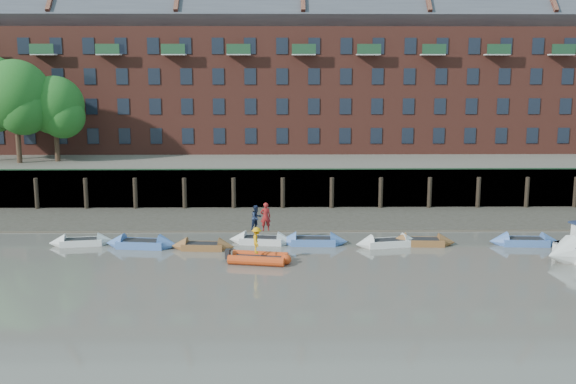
{
  "coord_description": "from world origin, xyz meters",
  "views": [
    {
      "loc": [
        -2.28,
        -32.15,
        11.28
      ],
      "look_at": [
        -1.7,
        12.0,
        3.2
      ],
      "focal_mm": 42.0,
      "sensor_mm": 36.0,
      "label": 1
    }
  ],
  "objects_px": {
    "rowboat_5": "(387,243)",
    "person_rower_a": "(266,217)",
    "rowboat_7": "(525,241)",
    "rowboat_1": "(142,244)",
    "rowboat_6": "(422,242)",
    "rowboat_3": "(262,240)",
    "person_rib_crew": "(257,240)",
    "rowboat_0": "(82,242)",
    "rowboat_2": "(203,246)",
    "person_rower_b": "(256,218)",
    "rowboat_4": "(313,241)",
    "rib_tender": "(261,258)"
  },
  "relations": [
    {
      "from": "rowboat_0",
      "to": "person_rib_crew",
      "type": "relative_size",
      "value": 2.71
    },
    {
      "from": "rowboat_5",
      "to": "person_rower_b",
      "type": "bearing_deg",
      "value": 162.27
    },
    {
      "from": "rowboat_4",
      "to": "person_rower_a",
      "type": "height_order",
      "value": "person_rower_a"
    },
    {
      "from": "person_rower_a",
      "to": "rowboat_3",
      "type": "bearing_deg",
      "value": 10.17
    },
    {
      "from": "rowboat_7",
      "to": "person_rower_b",
      "type": "bearing_deg",
      "value": -179.18
    },
    {
      "from": "rowboat_1",
      "to": "person_rib_crew",
      "type": "height_order",
      "value": "person_rib_crew"
    },
    {
      "from": "rowboat_6",
      "to": "rowboat_2",
      "type": "bearing_deg",
      "value": -173.12
    },
    {
      "from": "rowboat_2",
      "to": "rowboat_3",
      "type": "distance_m",
      "value": 3.95
    },
    {
      "from": "rowboat_3",
      "to": "rowboat_7",
      "type": "distance_m",
      "value": 17.14
    },
    {
      "from": "rowboat_0",
      "to": "rib_tender",
      "type": "xyz_separation_m",
      "value": [
        11.77,
        -4.23,
        0.07
      ]
    },
    {
      "from": "rowboat_0",
      "to": "rowboat_7",
      "type": "distance_m",
      "value": 28.84
    },
    {
      "from": "rowboat_7",
      "to": "rowboat_1",
      "type": "bearing_deg",
      "value": -175.66
    },
    {
      "from": "rowboat_0",
      "to": "rowboat_6",
      "type": "xyz_separation_m",
      "value": [
        22.16,
        -0.32,
        0.01
      ]
    },
    {
      "from": "rowboat_1",
      "to": "rowboat_4",
      "type": "height_order",
      "value": "rowboat_1"
    },
    {
      "from": "rowboat_0",
      "to": "rowboat_6",
      "type": "relative_size",
      "value": 0.98
    },
    {
      "from": "rowboat_6",
      "to": "person_rib_crew",
      "type": "bearing_deg",
      "value": -156.49
    },
    {
      "from": "rowboat_0",
      "to": "rowboat_7",
      "type": "bearing_deg",
      "value": -9.87
    },
    {
      "from": "rowboat_5",
      "to": "rib_tender",
      "type": "bearing_deg",
      "value": -166.26
    },
    {
      "from": "rowboat_2",
      "to": "rowboat_3",
      "type": "xyz_separation_m",
      "value": [
        3.69,
        1.43,
        0.01
      ]
    },
    {
      "from": "rowboat_3",
      "to": "rowboat_4",
      "type": "height_order",
      "value": "rowboat_4"
    },
    {
      "from": "rowboat_0",
      "to": "rowboat_4",
      "type": "bearing_deg",
      "value": -9.49
    },
    {
      "from": "rowboat_5",
      "to": "person_rower_a",
      "type": "bearing_deg",
      "value": 163.04
    },
    {
      "from": "rowboat_6",
      "to": "person_rower_a",
      "type": "relative_size",
      "value": 2.3
    },
    {
      "from": "rowboat_2",
      "to": "person_rower_b",
      "type": "distance_m",
      "value": 4.03
    },
    {
      "from": "rowboat_0",
      "to": "rowboat_7",
      "type": "relative_size",
      "value": 0.92
    },
    {
      "from": "rowboat_2",
      "to": "rib_tender",
      "type": "height_order",
      "value": "rowboat_2"
    },
    {
      "from": "person_rib_crew",
      "to": "rowboat_2",
      "type": "bearing_deg",
      "value": 45.12
    },
    {
      "from": "rowboat_1",
      "to": "rowboat_6",
      "type": "height_order",
      "value": "rowboat_1"
    },
    {
      "from": "rib_tender",
      "to": "person_rower_b",
      "type": "distance_m",
      "value": 4.95
    },
    {
      "from": "rowboat_4",
      "to": "rowboat_7",
      "type": "height_order",
      "value": "rowboat_7"
    },
    {
      "from": "rowboat_5",
      "to": "person_rower_a",
      "type": "relative_size",
      "value": 2.36
    },
    {
      "from": "rowboat_5",
      "to": "rib_tender",
      "type": "xyz_separation_m",
      "value": [
        -8.1,
        -3.69,
        0.06
      ]
    },
    {
      "from": "rowboat_0",
      "to": "person_rower_b",
      "type": "height_order",
      "value": "person_rower_b"
    },
    {
      "from": "rowboat_4",
      "to": "rowboat_7",
      "type": "xyz_separation_m",
      "value": [
        13.76,
        -0.28,
        0.0
      ]
    },
    {
      "from": "person_rower_a",
      "to": "rowboat_5",
      "type": "bearing_deg",
      "value": 163.97
    },
    {
      "from": "person_rib_crew",
      "to": "rowboat_1",
      "type": "bearing_deg",
      "value": 60.34
    },
    {
      "from": "rowboat_3",
      "to": "rowboat_7",
      "type": "bearing_deg",
      "value": 6.47
    },
    {
      "from": "rowboat_6",
      "to": "rowboat_3",
      "type": "bearing_deg",
      "value": -179.67
    },
    {
      "from": "rowboat_3",
      "to": "rowboat_1",
      "type": "bearing_deg",
      "value": -165.02
    },
    {
      "from": "rowboat_7",
      "to": "person_rib_crew",
      "type": "height_order",
      "value": "person_rib_crew"
    },
    {
      "from": "rowboat_3",
      "to": "rowboat_7",
      "type": "height_order",
      "value": "rowboat_7"
    },
    {
      "from": "rowboat_0",
      "to": "rowboat_1",
      "type": "xyz_separation_m",
      "value": [
        4.02,
        -0.66,
        0.03
      ]
    },
    {
      "from": "rowboat_1",
      "to": "rowboat_4",
      "type": "distance_m",
      "value": 11.07
    },
    {
      "from": "rowboat_0",
      "to": "rowboat_2",
      "type": "xyz_separation_m",
      "value": [
        8.02,
        -1.2,
        -0.0
      ]
    },
    {
      "from": "rowboat_4",
      "to": "rowboat_6",
      "type": "xyz_separation_m",
      "value": [
        7.08,
        -0.23,
        -0.01
      ]
    },
    {
      "from": "rowboat_4",
      "to": "rowboat_3",
      "type": "bearing_deg",
      "value": 177.26
    },
    {
      "from": "rowboat_0",
      "to": "person_rib_crew",
      "type": "xyz_separation_m",
      "value": [
        11.54,
        -4.23,
        1.16
      ]
    },
    {
      "from": "rowboat_0",
      "to": "rowboat_1",
      "type": "relative_size",
      "value": 0.87
    },
    {
      "from": "rowboat_2",
      "to": "rowboat_0",
      "type": "bearing_deg",
      "value": 175.86
    },
    {
      "from": "rowboat_5",
      "to": "rowboat_6",
      "type": "relative_size",
      "value": 1.03
    }
  ]
}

